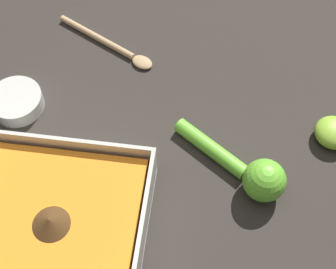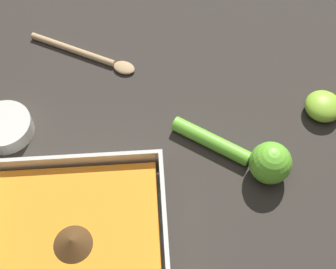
% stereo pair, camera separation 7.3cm
% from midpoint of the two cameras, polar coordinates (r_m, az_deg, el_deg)
% --- Properties ---
extents(ground_plane, '(4.00, 4.00, 0.00)m').
position_cam_midpoint_polar(ground_plane, '(0.72, -13.01, -10.94)').
color(ground_plane, '#332D28').
extents(square_dish, '(0.25, 0.25, 0.07)m').
position_cam_midpoint_polar(square_dish, '(0.68, -14.23, -13.76)').
color(square_dish, silver).
rests_on(square_dish, ground_plane).
extents(spice_bowl, '(0.09, 0.09, 0.03)m').
position_cam_midpoint_polar(spice_bowl, '(0.82, -21.65, 0.60)').
color(spice_bowl, silver).
rests_on(spice_bowl, ground_plane).
extents(lemon_squeezer, '(0.18, 0.14, 0.07)m').
position_cam_midpoint_polar(lemon_squeezer, '(0.72, 7.93, -3.08)').
color(lemon_squeezer, '#6BC633').
rests_on(lemon_squeezer, ground_plane).
extents(lemon_half, '(0.06, 0.06, 0.03)m').
position_cam_midpoint_polar(lemon_half, '(0.81, 16.01, 3.13)').
color(lemon_half, '#93CC38').
rests_on(lemon_half, ground_plane).
extents(wooden_spoon, '(0.20, 0.11, 0.01)m').
position_cam_midpoint_polar(wooden_spoon, '(0.88, -12.07, 9.28)').
color(wooden_spoon, tan).
rests_on(wooden_spoon, ground_plane).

